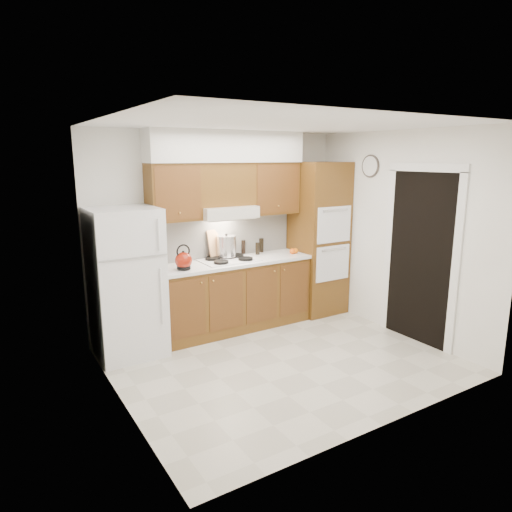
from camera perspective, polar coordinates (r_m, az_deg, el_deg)
The scene contains 26 objects.
floor at distance 5.33m, azimuth 3.37°, elevation -12.97°, with size 3.60×3.60×0.00m, color beige.
ceiling at distance 4.83m, azimuth 3.77°, elevation 16.16°, with size 3.60×3.60×0.00m, color white.
wall_back at distance 6.18m, azimuth -4.50°, elevation 3.21°, with size 3.60×0.02×2.60m, color white.
wall_left at distance 4.17m, azimuth -17.12°, elevation -1.77°, with size 0.02×3.00×2.60m, color white.
wall_right at distance 6.12m, azimuth 17.47°, elevation 2.59°, with size 0.02×3.00×2.60m, color white.
fridge at distance 5.44m, azimuth -15.92°, elevation -3.23°, with size 0.75×0.72×1.72m, color white.
base_cabinets at distance 6.13m, azimuth -2.87°, elevation -5.01°, with size 2.11×0.60×0.90m, color brown.
countertop at distance 6.00m, azimuth -2.87°, elevation -0.75°, with size 2.13×0.62×0.04m, color white.
backsplash at distance 6.19m, azimuth -4.22°, elevation 2.48°, with size 2.11×0.03×0.56m, color white.
oven_cabinet at distance 6.73m, azimuth 7.78°, elevation 2.16°, with size 0.70×0.65×2.20m, color brown.
upper_cab_left at distance 5.67m, azimuth -10.31°, elevation 7.83°, with size 0.63×0.33×0.70m, color brown.
upper_cab_right at distance 6.34m, azimuth 1.92°, elevation 8.48°, with size 0.73×0.33×0.70m, color brown.
range_hood at distance 5.93m, azimuth -3.76°, elevation 5.53°, with size 0.75×0.45×0.15m, color silver.
upper_cab_over_hood at distance 5.96m, azimuth -4.08°, elevation 8.93°, with size 0.75×0.33×0.55m, color brown.
soffit at distance 5.96m, azimuth -3.65°, elevation 13.51°, with size 2.13×0.36×0.40m, color silver.
cooktop at distance 5.98m, azimuth -3.38°, elevation -0.53°, with size 0.74×0.50×0.01m, color white.
doorway at distance 5.94m, azimuth 19.78°, elevation -0.32°, with size 0.02×0.90×2.10m, color black.
wall_clock at distance 6.40m, azimuth 14.11°, elevation 10.85°, with size 0.30×0.30×0.02m, color #3F3833.
kettle at distance 5.54m, azimuth -9.04°, elevation -0.57°, with size 0.21×0.21×0.21m, color maroon.
cutting_board at distance 6.12m, azimuth -4.94°, elevation 1.59°, with size 0.28×0.02×0.37m, color tan.
stock_pot at distance 6.09m, azimuth -3.71°, elevation 1.23°, with size 0.26×0.26×0.27m, color silver.
condiment_a at distance 6.34m, azimuth -1.58°, elevation 1.09°, with size 0.06×0.06×0.20m, color black.
condiment_b at distance 6.49m, azimuth 0.68°, elevation 1.35°, with size 0.06×0.06×0.20m, color black.
condiment_c at distance 6.34m, azimuth 0.19°, elevation 0.94°, with size 0.06×0.06×0.17m, color black.
orange_near at distance 6.42m, azimuth 4.95°, elevation 0.64°, with size 0.08×0.08×0.08m, color orange.
orange_far at distance 6.40m, azimuth 4.55°, elevation 0.61°, with size 0.08×0.08×0.08m, color orange.
Camera 1 is at (-2.79, -3.93, 2.28)m, focal length 32.00 mm.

